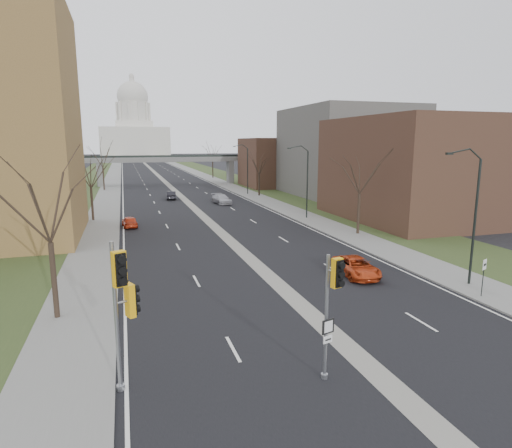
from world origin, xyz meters
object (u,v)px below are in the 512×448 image
signal_pole_median (332,296)px  speed_limit_sign (484,271)px  car_right_near (356,267)px  car_right_mid (221,199)px  car_left_near (130,222)px  car_left_far (171,195)px  signal_pole_left (123,295)px

signal_pole_median → speed_limit_sign: 14.07m
signal_pole_median → car_right_near: bearing=39.9°
car_right_near → car_right_mid: size_ratio=0.94×
speed_limit_sign → car_left_near: (-19.65, 28.84, -1.06)m
car_left_near → car_right_mid: (13.62, 14.93, 0.09)m
signal_pole_median → car_left_near: bearing=85.4°
car_left_near → car_left_far: 23.47m
car_left_near → car_right_near: bearing=117.8°
car_left_near → signal_pole_left: bearing=83.7°
speed_limit_sign → car_right_mid: bearing=73.1°
signal_pole_left → speed_limit_sign: (20.26, 3.89, -2.08)m
car_right_mid → car_right_near: bearing=-95.9°
car_right_mid → car_left_near: bearing=-140.0°
signal_pole_median → speed_limit_sign: signal_pole_median is taller
speed_limit_sign → car_right_near: size_ratio=0.49×
speed_limit_sign → car_right_near: 7.89m
signal_pole_median → car_right_near: (7.91, 11.66, -2.86)m
signal_pole_left → car_left_far: (7.52, 55.15, -3.09)m
car_left_far → car_right_mid: car_right_mid is taller
speed_limit_sign → car_left_far: bearing=79.2°
car_left_near → car_left_far: size_ratio=0.90×
signal_pole_median → car_right_mid: bearing=66.3°
car_left_far → signal_pole_median: bearing=95.8°
signal_pole_median → signal_pole_left: bearing=151.5°
signal_pole_left → speed_limit_sign: bearing=-12.5°
speed_limit_sign → car_right_near: bearing=103.9°
speed_limit_sign → car_left_far: size_ratio=0.56×
signal_pole_left → car_left_far: 55.75m
car_left_far → car_left_near: bearing=78.8°
car_right_near → speed_limit_sign: bearing=-46.6°
signal_pole_median → speed_limit_sign: (12.80, 5.55, -1.83)m
car_right_mid → signal_pole_median: bearing=-105.5°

